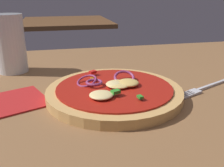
% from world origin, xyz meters
% --- Properties ---
extents(dining_table, '(1.19, 0.88, 0.03)m').
position_xyz_m(dining_table, '(0.00, 0.00, 0.01)').
color(dining_table, brown).
rests_on(dining_table, ground).
extents(pizza, '(0.26, 0.26, 0.04)m').
position_xyz_m(pizza, '(-0.03, -0.01, 0.04)').
color(pizza, tan).
rests_on(pizza, dining_table).
extents(fork, '(0.17, 0.08, 0.00)m').
position_xyz_m(fork, '(0.17, -0.02, 0.03)').
color(fork, silver).
rests_on(fork, dining_table).
extents(beer_glass, '(0.07, 0.07, 0.14)m').
position_xyz_m(beer_glass, '(-0.24, 0.20, 0.09)').
color(beer_glass, silver).
rests_on(beer_glass, dining_table).
extents(napkin, '(0.16, 0.15, 0.00)m').
position_xyz_m(napkin, '(-0.22, 0.00, 0.03)').
color(napkin, '#B21E1E').
rests_on(napkin, dining_table).
extents(background_table, '(0.60, 0.62, 0.03)m').
position_xyz_m(background_table, '(-0.04, 1.39, 0.01)').
color(background_table, brown).
rests_on(background_table, ground).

